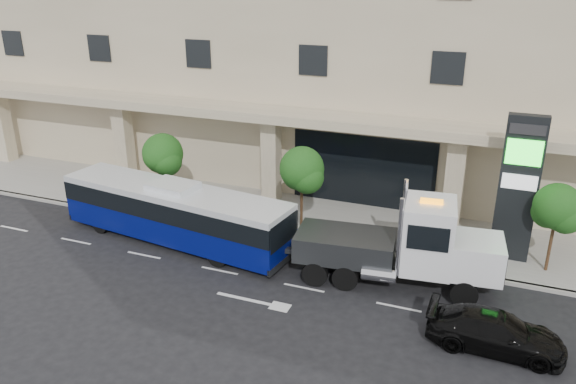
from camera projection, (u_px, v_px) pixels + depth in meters
name	position (u px, v px, depth m)	size (l,w,h in m)	color
ground	(315.00, 271.00, 24.93)	(120.00, 120.00, 0.00)	black
sidewalk	(346.00, 226.00, 29.23)	(120.00, 6.00, 0.15)	gray
curb	(329.00, 250.00, 26.63)	(120.00, 0.30, 0.15)	gray
convention_center	(399.00, 14.00, 34.63)	(60.00, 17.60, 20.00)	tan
tree_left	(163.00, 156.00, 30.29)	(2.27, 2.20, 4.22)	#422B19
tree_mid	(302.00, 172.00, 27.52)	(2.28, 2.20, 4.38)	#422B19
tree_right	(558.00, 210.00, 23.69)	(2.10, 2.00, 4.04)	#422B19
city_bus	(175.00, 212.00, 27.13)	(12.39, 4.13, 3.08)	black
tow_truck	(406.00, 247.00, 23.24)	(9.62, 3.24, 4.36)	#2D3033
black_sedan	(495.00, 332.00, 19.61)	(1.91, 4.70, 1.37)	black
signage_pylon	(518.00, 188.00, 24.64)	(1.68, 0.63, 6.69)	black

